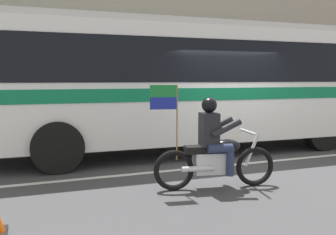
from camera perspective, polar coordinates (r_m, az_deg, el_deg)
ground_plane at (r=8.80m, az=9.20°, el=-6.33°), size 60.00×60.00×0.00m
sidewalk_curb at (r=13.38m, az=-1.75°, el=-1.68°), size 28.00×3.80×0.15m
lane_center_stripe at (r=8.30m, az=11.28°, el=-7.09°), size 26.60×0.14×0.01m
transit_bus at (r=9.53m, az=4.28°, el=6.08°), size 11.50×2.85×3.22m
motorcycle_with_rider at (r=6.31m, az=7.19°, el=-5.04°), size 2.17×0.70×1.78m
fire_hydrant at (r=11.99m, az=-0.15°, el=-0.44°), size 0.22×0.30×0.75m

